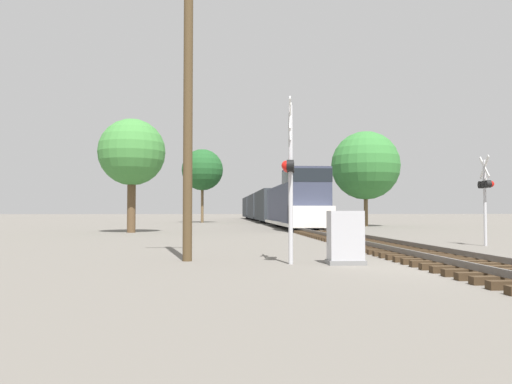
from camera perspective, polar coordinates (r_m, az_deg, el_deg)
The scene contains 10 objects.
ground_plane at distance 13.53m, azimuth 22.90°, elevation -8.01°, with size 400.00×400.00×0.00m, color #666059.
rail_track_bed at distance 13.52m, azimuth 22.89°, elevation -7.44°, with size 2.60×160.00×0.31m.
freight_train at distance 63.60m, azimuth 1.14°, elevation -1.67°, with size 2.91×64.58×4.38m.
crossing_signal_near at distance 13.37m, azimuth 3.85°, elevation 2.50°, with size 0.46×1.02×4.42m.
crossing_signal_far at distance 22.19m, azimuth 24.75°, elevation 0.30°, with size 0.42×1.01×3.65m.
relay_cabinet at distance 13.49m, azimuth 10.19°, elevation -5.19°, with size 0.98×0.63×1.42m.
utility_pole at distance 14.60m, azimuth -7.77°, elevation 10.54°, with size 1.80×0.27×8.94m.
tree_far_right at distance 33.54m, azimuth -14.00°, elevation 4.37°, with size 4.33×4.33×7.41m.
tree_mid_background at distance 46.68m, azimuth 12.41°, elevation 2.97°, with size 6.24×6.24×8.67m.
tree_deep_background at distance 59.96m, azimuth -6.15°, elevation 2.52°, with size 4.93×4.93×8.77m.
Camera 1 is at (-6.15, -11.97, 1.42)m, focal length 35.00 mm.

